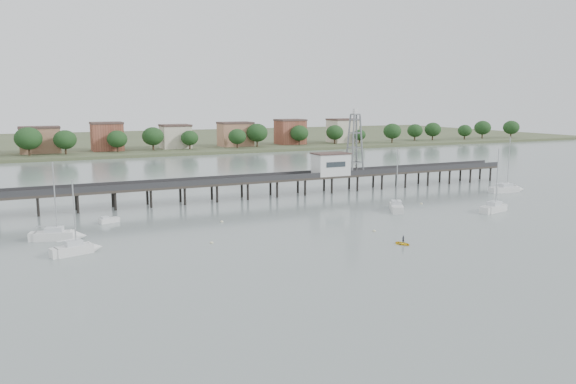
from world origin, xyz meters
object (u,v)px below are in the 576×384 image
lattice_tower (355,144)px  white_tender (109,220)px  sailboat_e (510,189)px  sailboat_b (63,235)px  yellow_dinghy (403,244)px  sailboat_a (80,249)px  sailboat_d (497,208)px  sailboat_c (396,206)px  pier (230,183)px

lattice_tower → white_tender: 60.97m
lattice_tower → white_tender: (-58.60, -12.99, -10.69)m
sailboat_e → sailboat_b: size_ratio=1.08×
white_tender → yellow_dinghy: yellow_dinghy is taller
lattice_tower → sailboat_b: size_ratio=1.21×
sailboat_a → sailboat_d: size_ratio=0.86×
sailboat_c → white_tender: bearing=108.0°
sailboat_b → sailboat_c: (61.40, -1.78, 0.00)m
white_tender → sailboat_d: bearing=-34.4°
sailboat_e → sailboat_d: sailboat_e is taller
pier → lattice_tower: bearing=0.0°
pier → sailboat_c: bearing=-43.0°
pier → lattice_tower: size_ratio=9.68×
sailboat_e → yellow_dinghy: (-52.65, -29.68, -0.64)m
sailboat_c → white_tender: size_ratio=3.48×
pier → yellow_dinghy: (11.11, -47.44, -3.79)m
pier → sailboat_b: (-35.19, -22.66, -3.15)m
pier → yellow_dinghy: bearing=-76.8°
lattice_tower → sailboat_c: 27.10m
pier → sailboat_e: bearing=-15.6°
sailboat_a → sailboat_c: size_ratio=0.87×
sailboat_c → yellow_dinghy: size_ratio=5.29×
sailboat_e → sailboat_c: (-37.55, -6.69, 0.01)m
sailboat_a → sailboat_b: bearing=84.3°
sailboat_d → sailboat_e: bearing=23.6°
sailboat_c → sailboat_d: bearing=-88.4°
lattice_tower → sailboat_b: lattice_tower is taller
lattice_tower → sailboat_d: (12.05, -33.88, -10.46)m
sailboat_b → yellow_dinghy: (46.30, -24.78, -0.64)m
sailboat_b → sailboat_d: bearing=6.8°
pier → yellow_dinghy: size_ratio=61.97×
sailboat_d → yellow_dinghy: bearing=-172.3°
sailboat_d → sailboat_c: (-17.34, 9.44, 0.00)m
sailboat_c → white_tender: (-53.31, 11.45, -0.24)m
pier → sailboat_c: (26.21, -24.44, -3.15)m
pier → yellow_dinghy: 48.87m
sailboat_e → white_tender: sailboat_e is taller
white_tender → sailboat_b: bearing=-147.9°
sailboat_e → pier: bearing=171.4°
sailboat_a → white_tender: 20.30m
lattice_tower → sailboat_b: 71.21m
sailboat_c → sailboat_b: bearing=118.5°
pier → white_tender: bearing=-154.4°
white_tender → sailboat_a: bearing=-125.9°
lattice_tower → sailboat_a: bearing=-153.5°
pier → sailboat_e: (63.76, -17.76, -3.16)m
lattice_tower → yellow_dinghy: bearing=-113.3°
yellow_dinghy → pier: bearing=85.9°
white_tender → yellow_dinghy: (38.21, -34.45, -0.41)m
lattice_tower → sailboat_d: lattice_tower is taller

